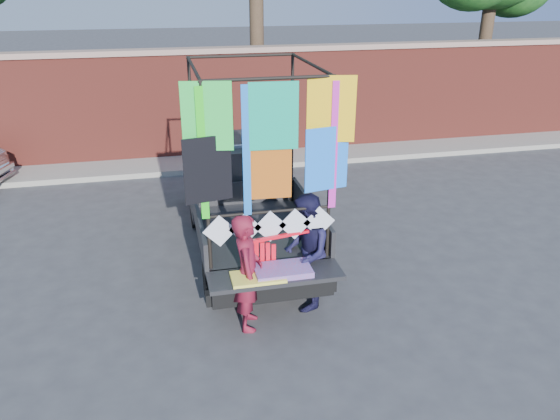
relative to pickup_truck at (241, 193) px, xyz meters
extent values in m
plane|color=#38383A|center=(0.38, -2.35, -0.78)|extent=(90.00, 90.00, 0.00)
cube|color=maroon|center=(0.38, 4.65, 0.47)|extent=(30.00, 0.35, 2.50)
cube|color=gray|center=(0.38, 4.65, 1.77)|extent=(30.00, 0.45, 0.12)
cube|color=gray|center=(0.38, 3.95, -0.72)|extent=(30.00, 1.20, 0.12)
cylinder|color=#38281C|center=(1.38, 5.85, 1.95)|extent=(0.36, 0.36, 5.46)
cylinder|color=#38281C|center=(7.88, 5.85, 1.50)|extent=(0.36, 0.36, 4.55)
cylinder|color=black|center=(-0.72, 0.55, -0.47)|extent=(0.20, 0.61, 0.61)
cylinder|color=black|center=(-0.72, -1.94, -0.47)|extent=(0.20, 0.61, 0.61)
cylinder|color=black|center=(0.72, 0.55, -0.47)|extent=(0.20, 0.61, 0.61)
cylinder|color=black|center=(0.72, -1.94, -0.47)|extent=(0.20, 0.61, 0.61)
cube|color=black|center=(0.00, -0.74, -0.32)|extent=(1.57, 3.87, 0.28)
cube|color=black|center=(0.00, -1.44, -0.06)|extent=(1.66, 2.12, 0.09)
cube|color=black|center=(-0.81, -1.44, 0.15)|extent=(0.06, 2.12, 0.41)
cube|color=black|center=(0.81, -1.44, 0.15)|extent=(0.06, 2.12, 0.41)
cube|color=black|center=(0.00, -0.39, 0.15)|extent=(1.66, 0.06, 0.41)
cube|color=black|center=(0.00, 0.50, 0.19)|extent=(1.66, 1.48, 1.15)
cube|color=#8C9EAD|center=(0.00, 0.09, 0.56)|extent=(1.48, 0.06, 0.51)
cube|color=#8C9EAD|center=(0.00, 1.19, 0.38)|extent=(1.48, 0.09, 0.65)
cube|color=black|center=(0.00, 1.52, -0.04)|extent=(1.61, 0.83, 0.51)
cube|color=black|center=(0.00, -2.73, -0.04)|extent=(1.66, 0.51, 0.06)
cube|color=black|center=(0.00, -2.51, -0.39)|extent=(1.71, 0.14, 0.17)
cylinder|color=black|center=(-0.76, -2.40, 1.14)|extent=(0.05, 0.05, 2.31)
cylinder|color=black|center=(-0.76, -0.47, 1.14)|extent=(0.05, 0.05, 2.31)
cylinder|color=black|center=(0.76, -2.40, 1.14)|extent=(0.05, 0.05, 2.31)
cylinder|color=black|center=(0.76, -0.47, 1.14)|extent=(0.05, 0.05, 2.31)
cylinder|color=black|center=(0.00, -2.40, 2.29)|extent=(1.57, 0.04, 0.04)
cylinder|color=black|center=(0.00, -0.47, 2.29)|extent=(1.57, 0.04, 0.04)
cylinder|color=black|center=(-0.76, -1.44, 2.29)|extent=(0.04, 1.98, 0.04)
cylinder|color=black|center=(0.76, -1.44, 2.29)|extent=(0.04, 1.98, 0.04)
cylinder|color=black|center=(0.00, -2.40, 0.68)|extent=(1.57, 0.04, 0.04)
cube|color=green|center=(-0.69, -2.42, 1.88)|extent=(0.57, 0.01, 0.78)
cube|color=#0BA57D|center=(0.00, -2.46, 1.88)|extent=(0.57, 0.01, 0.78)
cube|color=yellow|center=(0.69, -2.42, 1.88)|extent=(0.57, 0.01, 0.78)
cube|color=black|center=(-0.69, -2.46, 1.28)|extent=(0.57, 0.01, 0.78)
cube|color=#BA5715|center=(0.00, -2.42, 1.28)|extent=(0.57, 0.01, 0.78)
cube|color=#1C74FF|center=(0.69, -2.46, 1.28)|extent=(0.57, 0.01, 0.78)
cube|color=#21DB1B|center=(-0.78, -2.44, 1.46)|extent=(0.09, 0.01, 1.57)
cube|color=#D924B9|center=(0.78, -2.44, 1.46)|extent=(0.09, 0.01, 1.57)
cube|color=blue|center=(-0.28, -2.44, 1.46)|extent=(0.09, 0.01, 1.57)
cube|color=silver|center=(-0.63, -2.43, 0.50)|extent=(0.42, 0.01, 0.42)
cube|color=silver|center=(-0.31, -2.43, 0.50)|extent=(0.42, 0.01, 0.42)
cube|color=silver|center=(0.00, -2.43, 0.50)|extent=(0.42, 0.01, 0.42)
cube|color=silver|center=(0.31, -2.43, 0.50)|extent=(0.42, 0.01, 0.42)
cube|color=silver|center=(0.63, -2.43, 0.50)|extent=(0.42, 0.01, 0.42)
cube|color=#D52F59|center=(0.09, -2.73, 0.03)|extent=(0.69, 0.41, 0.07)
cube|color=#FCF14F|center=(-0.23, -2.79, 0.01)|extent=(0.65, 0.37, 0.04)
imported|color=maroon|center=(-0.33, -2.62, -0.01)|extent=(0.46, 0.62, 1.53)
imported|color=#171536|center=(0.49, -2.33, 0.02)|extent=(0.78, 0.90, 1.59)
cube|color=#FF0D20|center=(0.08, -2.47, 0.36)|extent=(0.85, 0.21, 0.04)
cube|color=#FF0D20|center=(-0.19, -2.49, 0.09)|extent=(0.05, 0.02, 0.50)
cube|color=#FF0D20|center=(-0.12, -2.49, 0.07)|extent=(0.05, 0.02, 0.50)
cube|color=#FF0D20|center=(-0.04, -2.49, 0.05)|extent=(0.05, 0.02, 0.50)
cube|color=#FF0D20|center=(0.03, -2.49, 0.03)|extent=(0.05, 0.02, 0.50)
camera|label=1|loc=(-1.22, -8.42, 3.33)|focal=35.00mm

